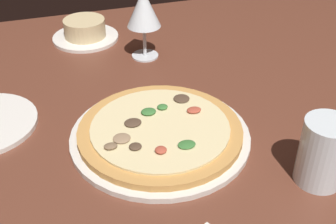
# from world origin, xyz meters

# --- Properties ---
(dining_table) EXTENTS (1.50, 1.10, 0.04)m
(dining_table) POSITION_xyz_m (0.00, 0.00, 0.02)
(dining_table) COLOR brown
(dining_table) RESTS_ON ground
(pizza_main) EXTENTS (0.31, 0.31, 0.03)m
(pizza_main) POSITION_xyz_m (-0.05, -0.06, 0.05)
(pizza_main) COLOR silver
(pizza_main) RESTS_ON dining_table
(ramekin_on_saucer) EXTENTS (0.16, 0.16, 0.05)m
(ramekin_on_saucer) POSITION_xyz_m (-0.11, 0.38, 0.06)
(ramekin_on_saucer) COLOR silver
(ramekin_on_saucer) RESTS_ON dining_table
(wine_glass_far) EXTENTS (0.07, 0.07, 0.16)m
(wine_glass_far) POSITION_xyz_m (0.01, 0.24, 0.15)
(wine_glass_far) COLOR silver
(wine_glass_far) RESTS_ON dining_table
(water_glass) EXTENTS (0.07, 0.07, 0.11)m
(water_glass) POSITION_xyz_m (0.15, -0.23, 0.09)
(water_glass) COLOR silver
(water_glass) RESTS_ON dining_table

